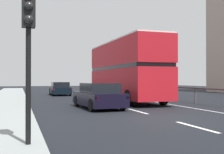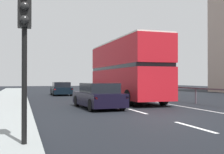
{
  "view_description": "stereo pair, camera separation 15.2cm",
  "coord_description": "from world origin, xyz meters",
  "px_view_note": "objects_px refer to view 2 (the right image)",
  "views": [
    {
      "loc": [
        -5.71,
        -11.09,
        1.61
      ],
      "look_at": [
        -0.25,
        5.6,
        1.76
      ],
      "focal_mm": 45.73,
      "sensor_mm": 36.0,
      "label": 1
    },
    {
      "loc": [
        -5.56,
        -11.14,
        1.61
      ],
      "look_at": [
        -0.25,
        5.6,
        1.76
      ],
      "focal_mm": 45.73,
      "sensor_mm": 36.0,
      "label": 2
    }
  ],
  "objects_px": {
    "hatchback_car_near": "(98,96)",
    "sedan_car_ahead": "(61,89)",
    "traffic_signal_pole": "(24,27)",
    "double_decker_bus_red": "(126,69)"
  },
  "relations": [
    {
      "from": "sedan_car_ahead",
      "to": "traffic_signal_pole",
      "type": "bearing_deg",
      "value": -98.31
    },
    {
      "from": "hatchback_car_near",
      "to": "traffic_signal_pole",
      "type": "bearing_deg",
      "value": -118.4
    },
    {
      "from": "double_decker_bus_red",
      "to": "sedan_car_ahead",
      "type": "height_order",
      "value": "double_decker_bus_red"
    },
    {
      "from": "hatchback_car_near",
      "to": "traffic_signal_pole",
      "type": "relative_size",
      "value": 1.26
    },
    {
      "from": "hatchback_car_near",
      "to": "sedan_car_ahead",
      "type": "distance_m",
      "value": 14.02
    },
    {
      "from": "double_decker_bus_red",
      "to": "traffic_signal_pole",
      "type": "distance_m",
      "value": 14.86
    },
    {
      "from": "hatchback_car_near",
      "to": "sedan_car_ahead",
      "type": "bearing_deg",
      "value": 87.53
    },
    {
      "from": "double_decker_bus_red",
      "to": "traffic_signal_pole",
      "type": "relative_size",
      "value": 2.94
    },
    {
      "from": "hatchback_car_near",
      "to": "traffic_signal_pole",
      "type": "height_order",
      "value": "traffic_signal_pole"
    },
    {
      "from": "hatchback_car_near",
      "to": "traffic_signal_pole",
      "type": "distance_m",
      "value": 9.79
    }
  ]
}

